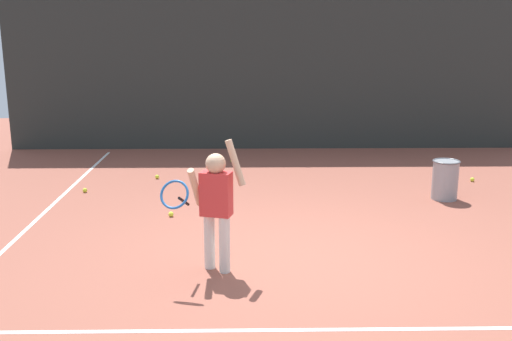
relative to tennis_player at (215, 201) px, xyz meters
name	(u,v)px	position (x,y,z in m)	size (l,w,h in m)	color
ground_plane	(295,257)	(0.83, 0.33, -0.73)	(20.00, 20.00, 0.00)	brown
court_line_baseline	(310,330)	(0.83, -1.24, -0.72)	(9.00, 0.05, 0.00)	white
court_line_sideline	(28,228)	(-2.36, 1.33, -0.72)	(0.05, 9.00, 0.00)	white
back_fence_windscreen	(272,68)	(0.83, 6.19, 0.88)	(10.38, 0.08, 3.22)	#282D2B
fence_post_0	(13,64)	(-4.22, 6.25, 0.96)	(0.09, 0.09, 3.37)	slate
fence_post_1	(272,64)	(0.83, 6.25, 0.96)	(0.09, 0.09, 3.37)	slate
tennis_player	(215,201)	(0.00, 0.00, 0.00)	(0.83, 0.57, 1.35)	silver
ball_hopper	(445,179)	(3.13, 2.52, -0.44)	(0.38, 0.38, 0.56)	gray
tennis_ball_0	(157,177)	(-1.13, 3.74, -0.69)	(0.07, 0.07, 0.07)	#CCE033
tennis_ball_1	(85,190)	(-2.08, 2.94, -0.69)	(0.07, 0.07, 0.07)	#CCE033
tennis_ball_3	(472,180)	(3.90, 3.47, -0.69)	(0.07, 0.07, 0.07)	#CCE033
tennis_ball_4	(226,199)	(0.02, 2.44, -0.69)	(0.07, 0.07, 0.07)	#CCE033
tennis_ball_5	(171,214)	(-0.66, 1.76, -0.69)	(0.07, 0.07, 0.07)	#CCE033
tennis_ball_6	(232,161)	(0.06, 4.91, -0.69)	(0.07, 0.07, 0.07)	#CCE033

